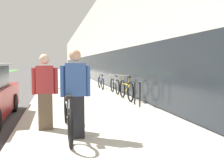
% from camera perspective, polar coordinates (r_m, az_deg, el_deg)
% --- Properties ---
extents(sidewalk_slab, '(4.19, 70.00, 0.15)m').
position_cam_1_polar(sidewalk_slab, '(24.98, -10.23, 1.17)').
color(sidewalk_slab, '#BCB5A5').
rests_on(sidewalk_slab, ground).
extents(storefront_facade, '(10.01, 70.00, 6.56)m').
position_cam_1_polar(storefront_facade, '(33.97, 1.21, 7.60)').
color(storefront_facade, '#BCB7AD').
rests_on(storefront_facade, ground).
extents(tandem_bicycle, '(0.52, 2.60, 0.89)m').
position_cam_1_polar(tandem_bicycle, '(5.35, -10.10, -7.16)').
color(tandem_bicycle, black).
rests_on(tandem_bicycle, sidewalk_slab).
extents(person_rider, '(0.59, 0.23, 1.75)m').
position_cam_1_polar(person_rider, '(4.95, -8.34, -2.25)').
color(person_rider, black).
rests_on(person_rider, sidewalk_slab).
extents(person_bystander, '(0.57, 0.22, 1.68)m').
position_cam_1_polar(person_bystander, '(5.73, -15.03, -1.74)').
color(person_bystander, brown).
rests_on(person_bystander, sidewalk_slab).
extents(bike_rack_hoop, '(0.05, 0.60, 0.84)m').
position_cam_1_polar(bike_rack_hoop, '(8.67, 5.79, -1.62)').
color(bike_rack_hoop, black).
rests_on(bike_rack_hoop, sidewalk_slab).
extents(cruiser_bike_nearest, '(0.52, 1.92, 0.98)m').
position_cam_1_polar(cruiser_bike_nearest, '(10.06, 3.27, -1.32)').
color(cruiser_bike_nearest, black).
rests_on(cruiser_bike_nearest, sidewalk_slab).
extents(cruiser_bike_middle, '(0.52, 1.77, 0.90)m').
position_cam_1_polar(cruiser_bike_middle, '(12.22, 0.65, -0.36)').
color(cruiser_bike_middle, black).
rests_on(cruiser_bike_middle, sidewalk_slab).
extents(cruiser_bike_farthest, '(0.52, 1.74, 0.83)m').
position_cam_1_polar(cruiser_bike_farthest, '(14.36, -2.55, 0.31)').
color(cruiser_bike_farthest, black).
rests_on(cruiser_bike_farthest, sidewalk_slab).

